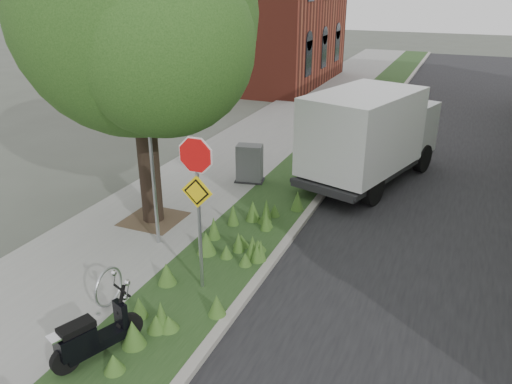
# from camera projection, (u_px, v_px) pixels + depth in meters

# --- Properties ---
(ground) EXTENTS (120.00, 120.00, 0.00)m
(ground) POSITION_uv_depth(u_px,v_px,m) (256.00, 326.00, 8.96)
(ground) COLOR #4C5147
(ground) RESTS_ON ground
(sidewalk_near) EXTENTS (3.50, 60.00, 0.12)m
(sidewalk_near) POSITION_uv_depth(u_px,v_px,m) (255.00, 143.00, 18.95)
(sidewalk_near) COLOR gray
(sidewalk_near) RESTS_ON ground
(verge) EXTENTS (2.00, 60.00, 0.12)m
(verge) POSITION_uv_depth(u_px,v_px,m) (325.00, 152.00, 17.97)
(verge) COLOR #223F1B
(verge) RESTS_ON ground
(kerb_near) EXTENTS (0.20, 60.00, 0.13)m
(kerb_near) POSITION_uv_depth(u_px,v_px,m) (352.00, 155.00, 17.61)
(kerb_near) COLOR #9E9991
(kerb_near) RESTS_ON ground
(road) EXTENTS (7.00, 60.00, 0.01)m
(road) POSITION_uv_depth(u_px,v_px,m) (457.00, 170.00, 16.38)
(road) COLOR black
(road) RESTS_ON ground
(street_tree_main) EXTENTS (6.21, 5.54, 7.66)m
(street_tree_main) POSITION_uv_depth(u_px,v_px,m) (135.00, 26.00, 10.98)
(street_tree_main) COLOR black
(street_tree_main) RESTS_ON ground
(bare_post) EXTENTS (0.08, 0.08, 4.00)m
(bare_post) POSITION_uv_depth(u_px,v_px,m) (152.00, 161.00, 10.81)
(bare_post) COLOR #A5A8AD
(bare_post) RESTS_ON ground
(bike_hoop) EXTENTS (0.06, 0.78, 0.77)m
(bike_hoop) POSITION_uv_depth(u_px,v_px,m) (109.00, 287.00, 9.22)
(bike_hoop) COLOR #A5A8AD
(bike_hoop) RESTS_ON ground
(sign_assembly) EXTENTS (0.94, 0.08, 3.22)m
(sign_assembly) POSITION_uv_depth(u_px,v_px,m) (197.00, 184.00, 9.05)
(sign_assembly) COLOR #A5A8AD
(sign_assembly) RESTS_ON ground
(brick_building) EXTENTS (9.40, 10.40, 8.30)m
(brick_building) POSITION_uv_depth(u_px,v_px,m) (252.00, 9.00, 29.40)
(brick_building) COLOR maroon
(brick_building) RESTS_ON ground
(scooter_far) EXTENTS (0.75, 1.53, 0.76)m
(scooter_far) POSITION_uv_depth(u_px,v_px,m) (88.00, 341.00, 7.85)
(scooter_far) COLOR black
(scooter_far) RESTS_ON ground
(box_truck) EXTENTS (3.53, 5.74, 2.43)m
(box_truck) POSITION_uv_depth(u_px,v_px,m) (370.00, 132.00, 14.83)
(box_truck) COLOR #262628
(box_truck) RESTS_ON ground
(utility_cabinet) EXTENTS (0.95, 0.73, 1.13)m
(utility_cabinet) POSITION_uv_depth(u_px,v_px,m) (250.00, 164.00, 14.96)
(utility_cabinet) COLOR #262628
(utility_cabinet) RESTS_ON ground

